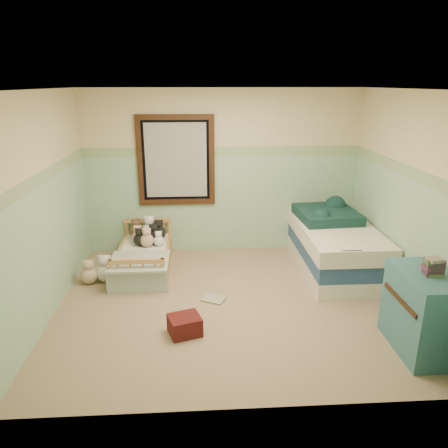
{
  "coord_description": "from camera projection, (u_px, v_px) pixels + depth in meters",
  "views": [
    {
      "loc": [
        -0.38,
        -4.66,
        2.57
      ],
      "look_at": [
        -0.06,
        0.35,
        0.9
      ],
      "focal_mm": 34.26,
      "sensor_mm": 36.0,
      "label": 1
    }
  ],
  "objects": [
    {
      "name": "wall_front",
      "position": [
        251.0,
        271.0,
        3.15
      ],
      "size": [
        4.2,
        0.04,
        2.5
      ],
      "primitive_type": "cube",
      "color": "#D1BA89",
      "rests_on": "floor"
    },
    {
      "name": "teal_blanket",
      "position": [
        327.0,
        214.0,
        6.25
      ],
      "size": [
        0.88,
        0.92,
        0.14
      ],
      "primitive_type": "cube",
      "rotation": [
        0.0,
        0.0,
        0.07
      ],
      "color": "#0F272A",
      "rests_on": "twin_mattress"
    },
    {
      "name": "plush_bed_brown",
      "position": [
        137.0,
        231.0,
        6.51
      ],
      "size": [
        0.21,
        0.21,
        0.21
      ],
      "primitive_type": "sphere",
      "color": "brown",
      "rests_on": "toddler_mattress"
    },
    {
      "name": "patchwork_quilt",
      "position": [
        139.0,
        261.0,
        5.65
      ],
      "size": [
        0.78,
        0.72,
        0.03
      ],
      "primitive_type": "cube",
      "color": "#749EC2",
      "rests_on": "toddler_mattress"
    },
    {
      "name": "plush_bed_dark",
      "position": [
        154.0,
        236.0,
        6.32
      ],
      "size": [
        0.2,
        0.2,
        0.2
      ],
      "primitive_type": "sphere",
      "color": "black",
      "rests_on": "toddler_mattress"
    },
    {
      "name": "dresser",
      "position": [
        424.0,
        312.0,
        4.21
      ],
      "size": [
        0.52,
        0.83,
        0.83
      ],
      "primitive_type": "cube",
      "color": "#3A7172",
      "rests_on": "floor"
    },
    {
      "name": "plush_bed_white",
      "position": [
        150.0,
        230.0,
        6.51
      ],
      "size": [
        0.24,
        0.24,
        0.24
      ],
      "primitive_type": "sphere",
      "color": "white",
      "rests_on": "toddler_mattress"
    },
    {
      "name": "red_pillow",
      "position": [
        185.0,
        325.0,
        4.57
      ],
      "size": [
        0.4,
        0.37,
        0.2
      ],
      "primitive_type": "cube",
      "rotation": [
        0.0,
        0.0,
        0.31
      ],
      "color": "maroon",
      "rests_on": "floor"
    },
    {
      "name": "extra_plush_0",
      "position": [
        147.0,
        240.0,
        6.16
      ],
      "size": [
        0.19,
        0.19,
        0.19
      ],
      "primitive_type": "sphere",
      "color": "#CCB090",
      "rests_on": "toddler_mattress"
    },
    {
      "name": "wall_back",
      "position": [
        222.0,
        173.0,
        6.56
      ],
      "size": [
        4.2,
        0.04,
        2.5
      ],
      "primitive_type": "cube",
      "color": "#D1BA89",
      "rests_on": "floor"
    },
    {
      "name": "twin_bed_frame",
      "position": [
        333.0,
        261.0,
        6.17
      ],
      "size": [
        0.96,
        1.93,
        0.22
      ],
      "primitive_type": "cube",
      "color": "white",
      "rests_on": "floor"
    },
    {
      "name": "window_frame",
      "position": [
        176.0,
        161.0,
        6.41
      ],
      "size": [
        1.16,
        0.06,
        1.36
      ],
      "primitive_type": "cube",
      "color": "black",
      "rests_on": "wall_back"
    },
    {
      "name": "plush_floor_tan",
      "position": [
        89.0,
        275.0,
        5.72
      ],
      "size": [
        0.23,
        0.23,
        0.23
      ],
      "primitive_type": "sphere",
      "color": "#CCB090",
      "rests_on": "floor"
    },
    {
      "name": "book_stack",
      "position": [
        434.0,
        267.0,
        4.03
      ],
      "size": [
        0.17,
        0.14,
        0.16
      ],
      "primitive_type": "cube",
      "rotation": [
        0.0,
        0.0,
        -0.1
      ],
      "color": "#55282B",
      "rests_on": "dresser"
    },
    {
      "name": "window_blinds",
      "position": [
        176.0,
        161.0,
        6.42
      ],
      "size": [
        0.92,
        0.01,
        1.12
      ],
      "primitive_type": "cube",
      "color": "#B8B8B5",
      "rests_on": "window_frame"
    },
    {
      "name": "twin_mattress",
      "position": [
        335.0,
        233.0,
        6.03
      ],
      "size": [
        1.0,
        1.97,
        0.22
      ],
      "primitive_type": "cube",
      "color": "#F2E8CA",
      "rests_on": "twin_boxspring"
    },
    {
      "name": "wainscot_mint",
      "position": [
        222.0,
        204.0,
        6.7
      ],
      "size": [
        4.2,
        0.01,
        1.5
      ],
      "primitive_type": "cube",
      "color": "#93B297",
      "rests_on": "floor"
    },
    {
      "name": "extra_plush_2",
      "position": [
        159.0,
        241.0,
        6.2
      ],
      "size": [
        0.15,
        0.15,
        0.15
      ],
      "primitive_type": "sphere",
      "color": "white",
      "rests_on": "toddler_mattress"
    },
    {
      "name": "extra_plush_1",
      "position": [
        140.0,
        240.0,
        6.2
      ],
      "size": [
        0.18,
        0.18,
        0.18
      ],
      "primitive_type": "sphere",
      "color": "black",
      "rests_on": "toddler_mattress"
    },
    {
      "name": "wall_left",
      "position": [
        43.0,
        208.0,
        4.73
      ],
      "size": [
        0.04,
        3.6,
        2.5
      ],
      "primitive_type": "cube",
      "color": "#D1BA89",
      "rests_on": "floor"
    },
    {
      "name": "toddler_bed_frame",
      "position": [
        144.0,
        264.0,
        6.14
      ],
      "size": [
        0.72,
        1.43,
        0.18
      ],
      "primitive_type": "cube",
      "color": "#C48A43",
      "rests_on": "floor"
    },
    {
      "name": "toddler_mattress",
      "position": [
        143.0,
        254.0,
        6.09
      ],
      "size": [
        0.65,
        1.37,
        0.12
      ],
      "primitive_type": "cube",
      "color": "white",
      "rests_on": "toddler_bed_frame"
    },
    {
      "name": "wall_right",
      "position": [
        411.0,
        201.0,
        4.98
      ],
      "size": [
        0.04,
        3.6,
        2.5
      ],
      "primitive_type": "cube",
      "color": "#D1BA89",
      "rests_on": "floor"
    },
    {
      "name": "border_strip",
      "position": [
        222.0,
        152.0,
        6.44
      ],
      "size": [
        4.2,
        0.01,
        0.15
      ],
      "primitive_type": "cube",
      "color": "#42734D",
      "rests_on": "wall_back"
    },
    {
      "name": "plush_floor_cream",
      "position": [
        105.0,
        272.0,
        5.77
      ],
      "size": [
        0.26,
        0.26,
        0.26
      ],
      "primitive_type": "sphere",
      "color": "silver",
      "rests_on": "floor"
    },
    {
      "name": "floor",
      "position": [
        231.0,
        303.0,
        5.25
      ],
      "size": [
        4.2,
        3.6,
        0.02
      ],
      "primitive_type": "cube",
      "color": "#7D644A",
      "rests_on": "ground"
    },
    {
      "name": "plush_bed_tan",
      "position": [
        138.0,
        237.0,
        6.3
      ],
      "size": [
        0.19,
        0.19,
        0.19
      ],
      "primitive_type": "sphere",
      "color": "#CCB090",
      "rests_on": "toddler_mattress"
    },
    {
      "name": "floor_book",
      "position": [
        214.0,
        299.0,
        5.3
      ],
      "size": [
        0.33,
        0.31,
        0.02
      ],
      "primitive_type": "cube",
      "rotation": [
        0.0,
        0.0,
        -0.46
      ],
      "color": "#E7C049",
      "rests_on": "floor"
    },
    {
      "name": "twin_boxspring",
      "position": [
        334.0,
        247.0,
        6.1
      ],
      "size": [
        0.96,
        1.93,
        0.22
      ],
      "primitive_type": "cube",
      "color": "navy",
      "rests_on": "twin_bed_frame"
    },
    {
      "name": "extra_plush_3",
      "position": [
        159.0,
        232.0,
        6.47
      ],
      "size": [
        0.21,
        0.21,
        0.21
      ],
      "primitive_type": "sphere",
      "color": "black",
      "rests_on": "toddler_mattress"
    },
    {
      "name": "ceiling",
      "position": [
        232.0,
        88.0,
        4.45
      ],
      "size": [
        4.2,
        3.6,
        0.02
      ],
      "primitive_type": "cube",
      "color": "silver",
      "rests_on": "wall_back"
    }
  ]
}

